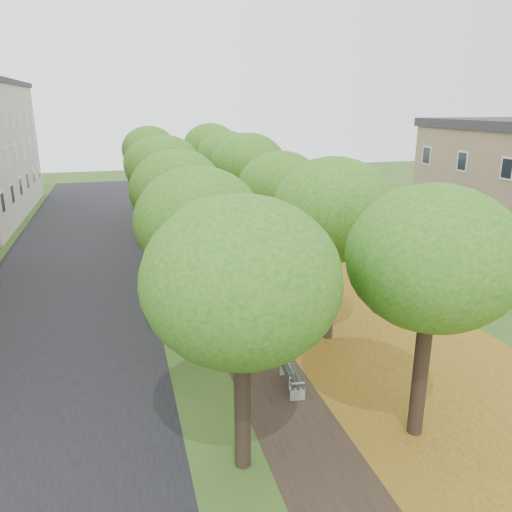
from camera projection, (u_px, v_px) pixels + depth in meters
ground at (325, 448)px, 12.92m from camera, size 120.00×120.00×0.00m
street_asphalt at (68, 283)px, 24.86m from camera, size 8.00×70.00×0.01m
footpath at (216, 270)px, 26.75m from camera, size 3.20×70.00×0.01m
leaf_verge at (303, 263)px, 28.02m from camera, size 7.50×70.00×0.01m
parking_lot at (426, 247)px, 31.09m from camera, size 9.00×16.00×0.01m
tree_row_west at (170, 179)px, 24.75m from camera, size 4.33×34.33×6.84m
tree_row_east at (263, 176)px, 25.96m from camera, size 4.33×34.33×6.84m
bench at (290, 376)px, 15.61m from camera, size 0.65×1.69×0.78m
car_silver at (485, 284)px, 22.58m from camera, size 4.62×2.93×1.47m
car_red at (425, 257)px, 26.91m from camera, size 3.96×1.58×1.28m
car_grey at (384, 235)px, 31.03m from camera, size 5.73×3.80×1.54m
car_white at (377, 230)px, 32.60m from camera, size 4.68×2.36×1.27m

